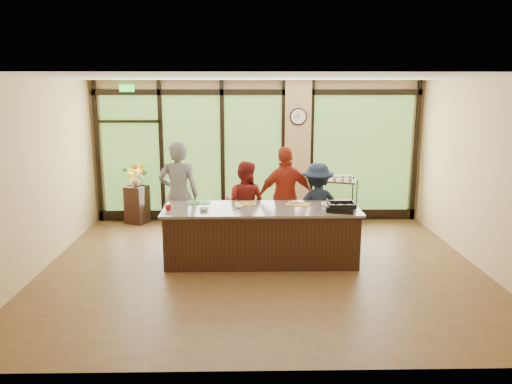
{
  "coord_description": "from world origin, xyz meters",
  "views": [
    {
      "loc": [
        -0.24,
        -7.64,
        2.87
      ],
      "look_at": [
        -0.09,
        0.4,
        1.16
      ],
      "focal_mm": 35.0,
      "sensor_mm": 36.0,
      "label": 1
    }
  ],
  "objects_px": {
    "cook_left": "(179,195)",
    "island_base": "(261,236)",
    "roasting_pan": "(341,209)",
    "bar_cart": "(338,195)",
    "cook_right": "(317,206)",
    "flower_stand": "(137,205)"
  },
  "relations": [
    {
      "from": "cook_right",
      "to": "flower_stand",
      "type": "relative_size",
      "value": 1.93
    },
    {
      "from": "roasting_pan",
      "to": "cook_left",
      "type": "bearing_deg",
      "value": 179.9
    },
    {
      "from": "island_base",
      "to": "cook_left",
      "type": "xyz_separation_m",
      "value": [
        -1.45,
        0.75,
        0.53
      ]
    },
    {
      "from": "cook_left",
      "to": "roasting_pan",
      "type": "xyz_separation_m",
      "value": [
        2.72,
        -1.02,
        -0.02
      ]
    },
    {
      "from": "island_base",
      "to": "cook_right",
      "type": "xyz_separation_m",
      "value": [
        1.02,
        0.7,
        0.33
      ]
    },
    {
      "from": "island_base",
      "to": "roasting_pan",
      "type": "height_order",
      "value": "roasting_pan"
    },
    {
      "from": "roasting_pan",
      "to": "bar_cart",
      "type": "distance_m",
      "value": 2.54
    },
    {
      "from": "roasting_pan",
      "to": "flower_stand",
      "type": "distance_m",
      "value": 4.74
    },
    {
      "from": "cook_right",
      "to": "flower_stand",
      "type": "xyz_separation_m",
      "value": [
        -3.6,
        1.75,
        -0.37
      ]
    },
    {
      "from": "roasting_pan",
      "to": "cook_right",
      "type": "bearing_deg",
      "value": 124.81
    },
    {
      "from": "cook_right",
      "to": "flower_stand",
      "type": "distance_m",
      "value": 4.02
    },
    {
      "from": "cook_left",
      "to": "bar_cart",
      "type": "distance_m",
      "value": 3.46
    },
    {
      "from": "cook_left",
      "to": "bar_cart",
      "type": "xyz_separation_m",
      "value": [
        3.12,
        1.47,
        -0.34
      ]
    },
    {
      "from": "roasting_pan",
      "to": "bar_cart",
      "type": "xyz_separation_m",
      "value": [
        0.4,
        2.49,
        -0.32
      ]
    },
    {
      "from": "island_base",
      "to": "cook_left",
      "type": "bearing_deg",
      "value": 152.53
    },
    {
      "from": "island_base",
      "to": "bar_cart",
      "type": "xyz_separation_m",
      "value": [
        1.67,
        2.22,
        0.2
      ]
    },
    {
      "from": "roasting_pan",
      "to": "bar_cart",
      "type": "relative_size",
      "value": 0.4
    },
    {
      "from": "island_base",
      "to": "flower_stand",
      "type": "height_order",
      "value": "island_base"
    },
    {
      "from": "cook_left",
      "to": "cook_right",
      "type": "distance_m",
      "value": 2.48
    },
    {
      "from": "flower_stand",
      "to": "roasting_pan",
      "type": "bearing_deg",
      "value": -11.74
    },
    {
      "from": "island_base",
      "to": "roasting_pan",
      "type": "relative_size",
      "value": 7.33
    },
    {
      "from": "cook_left",
      "to": "island_base",
      "type": "bearing_deg",
      "value": 152.58
    }
  ]
}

